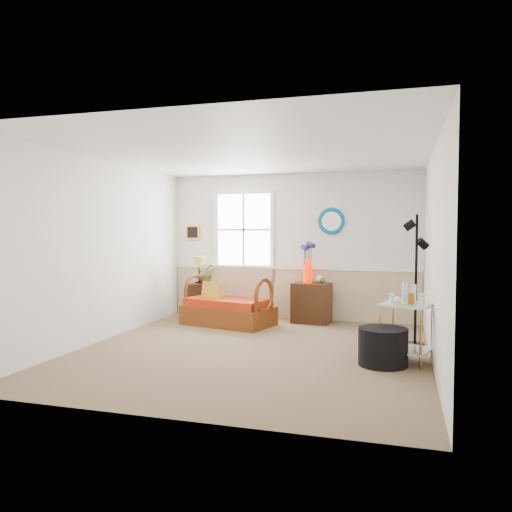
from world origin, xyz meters
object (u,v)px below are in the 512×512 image
(cabinet, at_px, (311,303))
(side_table, at_px, (406,333))
(loveseat, at_px, (228,296))
(ottoman, at_px, (383,347))
(lamp_stand, at_px, (199,301))
(floor_lamp, at_px, (416,280))

(cabinet, height_order, side_table, side_table)
(loveseat, xyz_separation_m, ottoman, (2.59, -1.88, -0.26))
(lamp_stand, xyz_separation_m, floor_lamp, (3.68, -1.12, 0.59))
(loveseat, height_order, lamp_stand, loveseat)
(lamp_stand, distance_m, cabinet, 2.02)
(floor_lamp, height_order, ottoman, floor_lamp)
(cabinet, bearing_deg, side_table, -50.09)
(cabinet, relative_size, floor_lamp, 0.38)
(lamp_stand, bearing_deg, cabinet, 3.95)
(lamp_stand, distance_m, ottoman, 4.02)
(cabinet, distance_m, floor_lamp, 2.17)
(cabinet, xyz_separation_m, floor_lamp, (1.67, -1.26, 0.56))
(cabinet, distance_m, ottoman, 2.75)
(side_table, height_order, floor_lamp, floor_lamp)
(loveseat, distance_m, lamp_stand, 0.83)
(floor_lamp, relative_size, ottoman, 3.14)
(loveseat, xyz_separation_m, floor_lamp, (2.98, -0.71, 0.43))
(floor_lamp, xyz_separation_m, ottoman, (-0.39, -1.17, -0.68))
(loveseat, height_order, cabinet, loveseat)
(loveseat, height_order, ottoman, loveseat)
(loveseat, xyz_separation_m, side_table, (2.85, -1.67, -0.12))
(cabinet, height_order, floor_lamp, floor_lamp)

